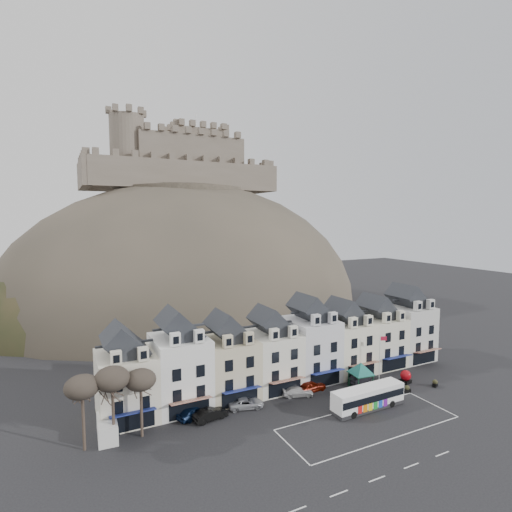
{
  "coord_description": "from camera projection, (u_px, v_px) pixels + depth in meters",
  "views": [
    {
      "loc": [
        -30.62,
        -33.69,
        24.66
      ],
      "look_at": [
        -1.86,
        24.0,
        18.45
      ],
      "focal_mm": 28.0,
      "sensor_mm": 36.0,
      "label": 1
    }
  ],
  "objects": [
    {
      "name": "bus_shelter",
      "position": [
        361.0,
        368.0,
        57.67
      ],
      "size": [
        5.94,
        5.94,
        3.79
      ],
      "rotation": [
        0.0,
        0.0,
        -0.1
      ],
      "color": "#0F2F1F",
      "rests_on": "ground"
    },
    {
      "name": "tree_left_mid",
      "position": [
        112.0,
        379.0,
        43.09
      ],
      "size": [
        3.78,
        3.78,
        8.64
      ],
      "color": "#382D23",
      "rests_on": "ground"
    },
    {
      "name": "car_white",
      "position": [
        298.0,
        391.0,
        55.28
      ],
      "size": [
        4.71,
        3.1,
        1.27
      ],
      "primitive_type": "imported",
      "rotation": [
        0.0,
        0.0,
        1.24
      ],
      "color": "silver",
      "rests_on": "ground"
    },
    {
      "name": "coach_bay_markings",
      "position": [
        369.0,
        423.0,
        47.98
      ],
      "size": [
        22.0,
        7.5,
        0.01
      ],
      "primitive_type": "cube",
      "color": "silver",
      "rests_on": "ground"
    },
    {
      "name": "car_black",
      "position": [
        210.0,
        414.0,
        48.73
      ],
      "size": [
        4.56,
        2.21,
        1.44
      ],
      "primitive_type": "imported",
      "rotation": [
        0.0,
        0.0,
        1.73
      ],
      "color": "black",
      "rests_on": "ground"
    },
    {
      "name": "car_silver",
      "position": [
        246.0,
        403.0,
        51.79
      ],
      "size": [
        4.92,
        3.15,
        1.28
      ],
      "primitive_type": "imported",
      "rotation": [
        0.0,
        0.0,
        1.33
      ],
      "color": "#AFB1B8",
      "rests_on": "ground"
    },
    {
      "name": "red_buoy",
      "position": [
        406.0,
        376.0,
        59.63
      ],
      "size": [
        1.57,
        1.57,
        1.95
      ],
      "rotation": [
        0.0,
        0.0,
        0.18
      ],
      "color": "black",
      "rests_on": "ground"
    },
    {
      "name": "tree_left_near",
      "position": [
        141.0,
        380.0,
        44.49
      ],
      "size": [
        3.43,
        3.43,
        7.84
      ],
      "color": "#382D23",
      "rests_on": "ground"
    },
    {
      "name": "planter_east",
      "position": [
        435.0,
        383.0,
        58.39
      ],
      "size": [
        1.16,
        0.9,
        1.04
      ],
      "rotation": [
        0.0,
        0.0,
        0.42
      ],
      "color": "black",
      "rests_on": "ground"
    },
    {
      "name": "white_van",
      "position": [
        107.0,
        428.0,
        44.78
      ],
      "size": [
        2.27,
        4.81,
        2.16
      ],
      "rotation": [
        0.0,
        0.0,
        -0.05
      ],
      "color": "silver",
      "rests_on": "ground"
    },
    {
      "name": "planter_west",
      "position": [
        407.0,
        389.0,
        56.49
      ],
      "size": [
        1.07,
        0.7,
        0.99
      ],
      "rotation": [
        0.0,
        0.0,
        -0.19
      ],
      "color": "black",
      "rests_on": "ground"
    },
    {
      "name": "bus",
      "position": [
        368.0,
        397.0,
        51.48
      ],
      "size": [
        10.43,
        2.59,
        2.93
      ],
      "rotation": [
        0.0,
        0.0,
        0.02
      ],
      "color": "#262628",
      "rests_on": "ground"
    },
    {
      "name": "car_charcoal",
      "position": [
        359.0,
        379.0,
        59.67
      ],
      "size": [
        4.08,
        2.18,
        1.28
      ],
      "primitive_type": "imported",
      "rotation": [
        0.0,
        0.0,
        1.79
      ],
      "color": "black",
      "rests_on": "ground"
    },
    {
      "name": "castle_hill",
      "position": [
        192.0,
        309.0,
        107.95
      ],
      "size": [
        100.0,
        76.0,
        68.0
      ],
      "color": "#3D382F",
      "rests_on": "ground"
    },
    {
      "name": "car_maroon",
      "position": [
        311.0,
        386.0,
        56.69
      ],
      "size": [
        4.69,
        2.34,
        1.53
      ],
      "primitive_type": "imported",
      "rotation": [
        0.0,
        0.0,
        1.69
      ],
      "color": "#581005",
      "rests_on": "ground"
    },
    {
      "name": "castle",
      "position": [
        180.0,
        161.0,
        109.99
      ],
      "size": [
        50.2,
        22.2,
        22.0
      ],
      "color": "#63574B",
      "rests_on": "ground"
    },
    {
      "name": "ground",
      "position": [
        363.0,
        432.0,
        45.98
      ],
      "size": [
        300.0,
        300.0,
        0.0
      ],
      "primitive_type": "plane",
      "color": "black",
      "rests_on": "ground"
    },
    {
      "name": "tree_left_far",
      "position": [
        82.0,
        388.0,
        41.79
      ],
      "size": [
        3.61,
        3.61,
        8.24
      ],
      "color": "#382D23",
      "rests_on": "ground"
    },
    {
      "name": "flagpole",
      "position": [
        380.0,
        355.0,
        59.79
      ],
      "size": [
        0.97,
        0.45,
        7.21
      ],
      "rotation": [
        0.0,
        0.0,
        -0.4
      ],
      "color": "silver",
      "rests_on": "ground"
    },
    {
      "name": "car_navy",
      "position": [
        194.0,
        412.0,
        49.28
      ],
      "size": [
        4.73,
        3.22,
        1.5
      ],
      "primitive_type": "imported",
      "rotation": [
        0.0,
        0.0,
        1.94
      ],
      "color": "#0B1937",
      "rests_on": "ground"
    },
    {
      "name": "townhouse_terrace",
      "position": [
        292.0,
        347.0,
        59.76
      ],
      "size": [
        54.4,
        9.35,
        11.8
      ],
      "color": "silver",
      "rests_on": "ground"
    }
  ]
}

